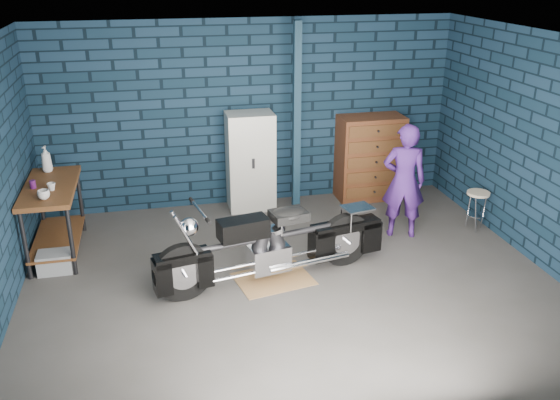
{
  "coord_description": "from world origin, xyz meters",
  "views": [
    {
      "loc": [
        -1.42,
        -5.81,
        3.44
      ],
      "look_at": [
        -0.05,
        0.3,
        0.88
      ],
      "focal_mm": 38.0,
      "sensor_mm": 36.0,
      "label": 1
    }
  ],
  "objects_px": {
    "motorcycle": "(273,239)",
    "shop_stool": "(476,211)",
    "workbench": "(55,220)",
    "locker": "(251,162)",
    "tool_chest": "(370,158)",
    "person": "(404,181)",
    "storage_bin": "(55,262)"
  },
  "relations": [
    {
      "from": "storage_bin",
      "to": "tool_chest",
      "type": "xyz_separation_m",
      "value": [
        4.43,
        1.42,
        0.52
      ]
    },
    {
      "from": "storage_bin",
      "to": "tool_chest",
      "type": "height_order",
      "value": "tool_chest"
    },
    {
      "from": "motorcycle",
      "to": "storage_bin",
      "type": "bearing_deg",
      "value": 152.07
    },
    {
      "from": "tool_chest",
      "to": "motorcycle",
      "type": "bearing_deg",
      "value": -132.04
    },
    {
      "from": "storage_bin",
      "to": "shop_stool",
      "type": "height_order",
      "value": "shop_stool"
    },
    {
      "from": "storage_bin",
      "to": "shop_stool",
      "type": "xyz_separation_m",
      "value": [
        5.44,
        -0.01,
        0.15
      ]
    },
    {
      "from": "person",
      "to": "shop_stool",
      "type": "xyz_separation_m",
      "value": [
        1.06,
        -0.07,
        -0.49
      ]
    },
    {
      "from": "motorcycle",
      "to": "shop_stool",
      "type": "xyz_separation_m",
      "value": [
        2.96,
        0.74,
        -0.24
      ]
    },
    {
      "from": "shop_stool",
      "to": "locker",
      "type": "bearing_deg",
      "value": 153.22
    },
    {
      "from": "locker",
      "to": "workbench",
      "type": "bearing_deg",
      "value": -160.59
    },
    {
      "from": "workbench",
      "to": "shop_stool",
      "type": "height_order",
      "value": "workbench"
    },
    {
      "from": "workbench",
      "to": "person",
      "type": "relative_size",
      "value": 0.91
    },
    {
      "from": "workbench",
      "to": "tool_chest",
      "type": "height_order",
      "value": "tool_chest"
    },
    {
      "from": "locker",
      "to": "storage_bin",
      "type": "bearing_deg",
      "value": -151.3
    },
    {
      "from": "workbench",
      "to": "storage_bin",
      "type": "distance_m",
      "value": 0.6
    },
    {
      "from": "person",
      "to": "workbench",
      "type": "bearing_deg",
      "value": 12.19
    },
    {
      "from": "workbench",
      "to": "motorcycle",
      "type": "xyz_separation_m",
      "value": [
        2.5,
        -1.25,
        0.06
      ]
    },
    {
      "from": "workbench",
      "to": "locker",
      "type": "bearing_deg",
      "value": 19.41
    },
    {
      "from": "shop_stool",
      "to": "motorcycle",
      "type": "bearing_deg",
      "value": -166.07
    },
    {
      "from": "workbench",
      "to": "locker",
      "type": "distance_m",
      "value": 2.79
    },
    {
      "from": "tool_chest",
      "to": "shop_stool",
      "type": "xyz_separation_m",
      "value": [
        1.01,
        -1.43,
        -0.37
      ]
    },
    {
      "from": "tool_chest",
      "to": "workbench",
      "type": "bearing_deg",
      "value": -168.29
    },
    {
      "from": "locker",
      "to": "tool_chest",
      "type": "xyz_separation_m",
      "value": [
        1.83,
        0.0,
        -0.07
      ]
    },
    {
      "from": "motorcycle",
      "to": "tool_chest",
      "type": "bearing_deg",
      "value": 36.81
    },
    {
      "from": "workbench",
      "to": "shop_stool",
      "type": "xyz_separation_m",
      "value": [
        5.46,
        -0.51,
        -0.18
      ]
    },
    {
      "from": "tool_chest",
      "to": "storage_bin",
      "type": "bearing_deg",
      "value": -162.2
    },
    {
      "from": "motorcycle",
      "to": "shop_stool",
      "type": "distance_m",
      "value": 3.06
    },
    {
      "from": "motorcycle",
      "to": "shop_stool",
      "type": "height_order",
      "value": "motorcycle"
    },
    {
      "from": "workbench",
      "to": "motorcycle",
      "type": "height_order",
      "value": "motorcycle"
    },
    {
      "from": "storage_bin",
      "to": "workbench",
      "type": "bearing_deg",
      "value": 92.29
    },
    {
      "from": "locker",
      "to": "tool_chest",
      "type": "distance_m",
      "value": 1.83
    },
    {
      "from": "locker",
      "to": "tool_chest",
      "type": "bearing_deg",
      "value": 0.0
    }
  ]
}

